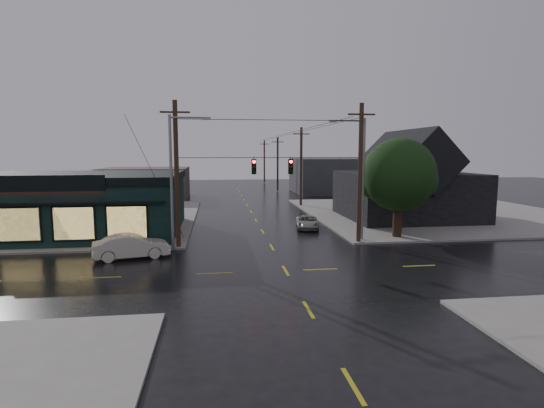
{
  "coord_description": "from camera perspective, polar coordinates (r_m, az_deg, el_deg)",
  "views": [
    {
      "loc": [
        -3.82,
        -23.07,
        6.71
      ],
      "look_at": [
        -0.09,
        5.25,
        3.18
      ],
      "focal_mm": 28.0,
      "sensor_mm": 36.0,
      "label": 1
    }
  ],
  "objects": [
    {
      "name": "utility_pole_far_a",
      "position": [
        52.54,
        3.89,
        -0.31
      ],
      "size": [
        2.0,
        0.32,
        9.65
      ],
      "primitive_type": null,
      "color": "#302215",
      "rests_on": "ground"
    },
    {
      "name": "sedan_cream",
      "position": [
        28.33,
        -18.36,
        -5.43
      ],
      "size": [
        4.92,
        2.72,
        1.54
      ],
      "primitive_type": "imported",
      "rotation": [
        0.0,
        0.0,
        1.82
      ],
      "color": "beige",
      "rests_on": "ground"
    },
    {
      "name": "span_signal_assembly",
      "position": [
        29.85,
        0.04,
        5.1
      ],
      "size": [
        13.0,
        0.48,
        1.23
      ],
      "color": "black",
      "rests_on": "ground"
    },
    {
      "name": "bg_building_west",
      "position": [
        64.05,
        -16.65,
        2.71
      ],
      "size": [
        12.0,
        10.0,
        4.4
      ],
      "primitive_type": "cube",
      "color": "#322825",
      "rests_on": "ground"
    },
    {
      "name": "utility_pole_far_b",
      "position": [
        72.13,
        0.76,
        1.7
      ],
      "size": [
        2.0,
        0.32,
        9.15
      ],
      "primitive_type": null,
      "color": "#302215",
      "rests_on": "ground"
    },
    {
      "name": "utility_pole_ne",
      "position": [
        32.03,
        11.52,
        -5.19
      ],
      "size": [
        2.0,
        0.32,
        10.15
      ],
      "primitive_type": null,
      "color": "#302215",
      "rests_on": "ground"
    },
    {
      "name": "pizza_shop",
      "position": [
        37.94,
        -24.59,
        0.12
      ],
      "size": [
        16.3,
        12.34,
        4.9
      ],
      "color": "black",
      "rests_on": "ground"
    },
    {
      "name": "ne_building",
      "position": [
        44.33,
        17.67,
        3.82
      ],
      "size": [
        12.6,
        11.6,
        8.75
      ],
      "color": "black",
      "rests_on": "ground"
    },
    {
      "name": "bg_building_east",
      "position": [
        71.01,
        8.74,
        3.8
      ],
      "size": [
        14.0,
        12.0,
        5.6
      ],
      "primitive_type": "cube",
      "color": "#2D2C32",
      "rests_on": "ground"
    },
    {
      "name": "sidewalk_ne",
      "position": [
        49.67,
        21.24,
        -1.12
      ],
      "size": [
        28.0,
        28.0,
        0.15
      ],
      "primitive_type": "cube",
      "color": "slate",
      "rests_on": "ground"
    },
    {
      "name": "streetlight_nw",
      "position": [
        29.79,
        -13.12,
        -6.16
      ],
      "size": [
        5.4,
        0.3,
        9.15
      ],
      "primitive_type": null,
      "color": "gray",
      "rests_on": "ground"
    },
    {
      "name": "utility_pole_far_c",
      "position": [
        91.9,
        -1.04,
        2.85
      ],
      "size": [
        2.0,
        0.32,
        9.15
      ],
      "primitive_type": null,
      "color": "#302215",
      "rests_on": "ground"
    },
    {
      "name": "streetlight_ne",
      "position": [
        32.84,
        11.95,
        -4.9
      ],
      "size": [
        5.4,
        0.3,
        9.15
      ],
      "primitive_type": null,
      "color": "gray",
      "rests_on": "ground"
    },
    {
      "name": "ground_plane",
      "position": [
        24.33,
        1.85,
        -8.97
      ],
      "size": [
        160.0,
        160.0,
        0.0
      ],
      "primitive_type": "plane",
      "color": "black"
    },
    {
      "name": "suv_silver",
      "position": [
        37.31,
        4.76,
        -2.46
      ],
      "size": [
        2.5,
        4.31,
        1.13
      ],
      "primitive_type": "imported",
      "rotation": [
        0.0,
        0.0,
        -0.16
      ],
      "color": "gray",
      "rests_on": "ground"
    },
    {
      "name": "sidewalk_nw",
      "position": [
        46.49,
        -27.8,
        -1.98
      ],
      "size": [
        28.0,
        28.0,
        0.15
      ],
      "primitive_type": "cube",
      "color": "slate",
      "rests_on": "ground"
    },
    {
      "name": "corner_tree",
      "position": [
        34.01,
        16.71,
        3.75
      ],
      "size": [
        5.63,
        5.63,
        7.63
      ],
      "color": "black",
      "rests_on": "ground"
    },
    {
      "name": "utility_pole_nw",
      "position": [
        30.44,
        -12.43,
        -5.86
      ],
      "size": [
        2.0,
        0.32,
        10.15
      ],
      "primitive_type": null,
      "color": "#302215",
      "rests_on": "ground"
    }
  ]
}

